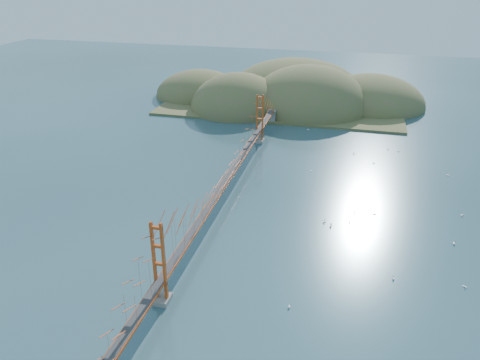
% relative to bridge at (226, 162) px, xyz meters
% --- Properties ---
extents(ground, '(320.00, 320.00, 0.00)m').
position_rel_bridge_xyz_m(ground, '(0.00, -0.18, -7.01)').
color(ground, '#2A4955').
rests_on(ground, ground).
extents(bridge, '(2.20, 94.40, 12.00)m').
position_rel_bridge_xyz_m(bridge, '(0.00, 0.00, 0.00)').
color(bridge, gray).
rests_on(bridge, ground).
extents(far_headlands, '(84.00, 58.00, 25.00)m').
position_rel_bridge_xyz_m(far_headlands, '(2.21, 68.33, -7.01)').
color(far_headlands, brown).
rests_on(far_headlands, ground).
extents(sailboat_14, '(0.63, 0.63, 0.66)m').
position_rel_bridge_xyz_m(sailboat_14, '(18.46, -4.91, -6.86)').
color(sailboat_14, white).
rests_on(sailboat_14, ground).
extents(sailboat_9, '(0.60, 0.60, 0.63)m').
position_rel_bridge_xyz_m(sailboat_9, '(41.23, 3.28, -6.86)').
color(sailboat_9, white).
rests_on(sailboat_9, ground).
extents(sailboat_12, '(0.63, 0.60, 0.71)m').
position_rel_bridge_xyz_m(sailboat_12, '(10.40, 41.82, -6.85)').
color(sailboat_12, white).
rests_on(sailboat_12, ground).
extents(sailboat_1, '(0.54, 0.54, 0.60)m').
position_rel_bridge_xyz_m(sailboat_1, '(22.58, -4.07, -6.87)').
color(sailboat_1, white).
rests_on(sailboat_1, ground).
extents(sailboat_10, '(0.43, 0.52, 0.61)m').
position_rel_bridge_xyz_m(sailboat_10, '(15.97, -27.22, -6.87)').
color(sailboat_10, white).
rests_on(sailboat_10, ground).
extents(sailboat_3, '(0.53, 0.46, 0.61)m').
position_rel_bridge_xyz_m(sailboat_3, '(14.07, 15.57, -6.87)').
color(sailboat_3, white).
rests_on(sailboat_3, ground).
extents(sailboat_15, '(0.54, 0.54, 0.57)m').
position_rel_bridge_xyz_m(sailboat_15, '(22.32, 27.65, -6.87)').
color(sailboat_15, white).
rests_on(sailboat_15, ground).
extents(sailboat_7, '(0.59, 0.57, 0.66)m').
position_rel_bridge_xyz_m(sailboat_7, '(32.30, 31.72, -6.86)').
color(sailboat_7, white).
rests_on(sailboat_7, ground).
extents(sailboat_16, '(0.55, 0.53, 0.62)m').
position_rel_bridge_xyz_m(sailboat_16, '(26.71, 23.02, -6.87)').
color(sailboat_16, white).
rests_on(sailboat_16, ground).
extents(sailboat_6, '(0.52, 0.54, 0.60)m').
position_rel_bridge_xyz_m(sailboat_6, '(28.98, -18.01, -6.87)').
color(sailboat_6, white).
rests_on(sailboat_6, ground).
extents(sailboat_8, '(0.56, 0.54, 0.63)m').
position_rel_bridge_xyz_m(sailboat_8, '(29.97, 32.24, -6.86)').
color(sailboat_8, white).
rests_on(sailboat_8, ground).
extents(sailboat_5, '(0.47, 0.59, 0.69)m').
position_rel_bridge_xyz_m(sailboat_5, '(38.48, -6.52, -6.86)').
color(sailboat_5, white).
rests_on(sailboat_5, ground).
extents(sailboat_17, '(0.58, 0.47, 0.68)m').
position_rel_bridge_xyz_m(sailboat_17, '(41.30, 20.30, -6.86)').
color(sailboat_17, white).
rests_on(sailboat_17, ground).
extents(sailboat_0, '(0.62, 0.64, 0.72)m').
position_rel_bridge_xyz_m(sailboat_0, '(19.63, -5.86, -6.85)').
color(sailboat_0, white).
rests_on(sailboat_0, ground).
extents(sailboat_2, '(0.58, 0.58, 0.61)m').
position_rel_bridge_xyz_m(sailboat_2, '(38.19, -17.55, -6.87)').
color(sailboat_2, white).
rests_on(sailboat_2, ground).
extents(sailboat_extra_0, '(0.50, 0.61, 0.71)m').
position_rel_bridge_xyz_m(sailboat_extra_0, '(23.28, -0.33, -6.85)').
color(sailboat_extra_0, white).
rests_on(sailboat_extra_0, ground).
extents(sailboat_extra_1, '(0.65, 0.58, 0.73)m').
position_rel_bridge_xyz_m(sailboat_extra_1, '(26.60, -0.02, -6.85)').
color(sailboat_extra_1, white).
rests_on(sailboat_extra_1, ground).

